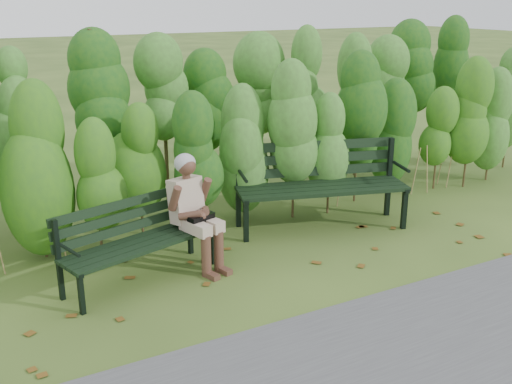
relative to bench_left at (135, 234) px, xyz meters
name	(u,v)px	position (x,y,z in m)	size (l,w,h in m)	color
ground	(272,270)	(1.28, -0.49, -0.47)	(80.00, 80.00, 0.00)	#374E1D
footpath	(422,384)	(1.28, -2.69, -0.46)	(60.00, 2.50, 0.01)	#474749
hedge_band	(198,119)	(1.28, 1.37, 0.79)	(11.04, 1.67, 2.42)	#47381E
leaf_litter	(263,277)	(1.12, -0.59, -0.47)	(6.05, 2.24, 0.01)	brown
bench_left	(135,234)	(0.00, 0.00, 0.00)	(1.67, 0.93, 0.80)	black
bench_right	(319,178)	(2.43, 0.37, 0.13)	(2.15, 1.21, 1.02)	black
seated_woman	(194,205)	(0.63, 0.01, 0.20)	(0.51, 0.74, 1.19)	#B7A08F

